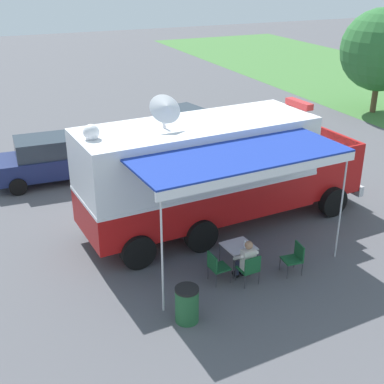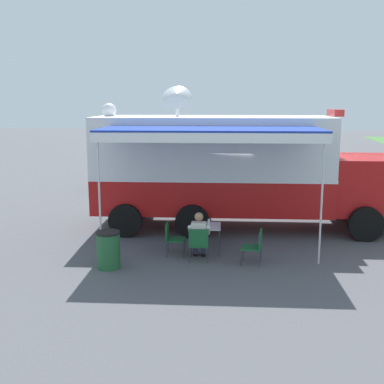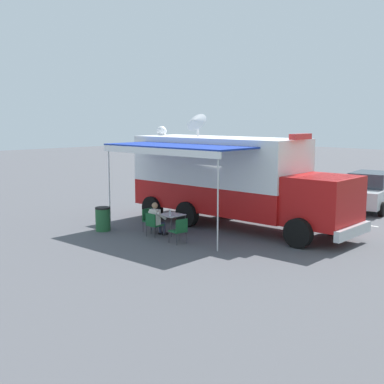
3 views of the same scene
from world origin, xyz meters
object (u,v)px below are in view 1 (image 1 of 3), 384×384
Objects in this scene: folding_chair_at_table at (250,268)px; seated_responder at (246,260)px; command_truck at (219,168)px; folding_chair_spare_by_truck at (295,256)px; folding_chair_beside_table at (216,265)px; trash_bin at (187,304)px; car_far_corner at (49,160)px; folding_table at (239,247)px; car_behind_truck at (187,129)px; water_bottle at (245,244)px.

seated_responder is at bearing -176.22° from folding_chair_at_table.
command_truck is 11.07× the size of folding_chair_spare_by_truck.
trash_bin reaches higher than folding_chair_beside_table.
folding_chair_spare_by_truck is 0.20× the size of car_far_corner.
seated_responder reaches higher than trash_bin.
trash_bin is at bearing -78.30° from folding_chair_spare_by_truck.
folding_chair_spare_by_truck is (-0.01, 1.41, 0.00)m from folding_chair_at_table.
trash_bin is (1.52, -2.19, -0.22)m from folding_table.
trash_bin is 10.09m from car_far_corner.
folding_table is 10.32m from car_behind_truck.
water_bottle reaches higher than folding_chair_spare_by_truck.
car_behind_truck is (-10.55, 2.86, 0.23)m from seated_responder.
car_far_corner reaches higher than folding_chair_at_table.
command_truck is 7.70× the size of seated_responder.
command_truck is 3.62m from folding_chair_beside_table.
trash_bin is (0.72, -2.10, -0.06)m from folding_chair_at_table.
car_behind_truck reaches higher than seated_responder.
water_bottle reaches higher than folding_table.
folding_table is at bearing 170.42° from seated_responder.
water_bottle is at bearing -11.94° from command_truck.
water_bottle is at bearing 120.78° from trash_bin.
car_far_corner is at bearing -162.42° from folding_chair_beside_table.
folding_chair_spare_by_truck is at bearing 90.24° from folding_chair_at_table.
folding_table is 0.98× the size of folding_chair_at_table.
folding_chair_beside_table is 1.79m from trash_bin.
folding_chair_beside_table is (2.95, -1.53, -1.43)m from command_truck.
car_far_corner reaches higher than folding_table.
folding_chair_spare_by_truck is (0.64, 1.21, -0.32)m from water_bottle.
seated_responder is (0.61, -0.10, -0.02)m from folding_table.
folding_chair_at_table is 0.20× the size of car_far_corner.
folding_table is at bearing 112.09° from folding_chair_beside_table.
seated_responder is at bearing -9.58° from folding_table.
seated_responder is (-0.18, -1.42, 0.14)m from folding_chair_spare_by_truck.
command_truck is 11.07× the size of folding_chair_beside_table.
car_behind_truck is at bearing 156.65° from trash_bin.
folding_chair_beside_table is 0.80m from seated_responder.
folding_chair_spare_by_truck is at bearing 78.28° from folding_chair_beside_table.
car_far_corner is (-5.85, -4.32, -1.06)m from command_truck.
command_truck reaches higher than folding_chair_beside_table.
folding_table is 0.98× the size of folding_chair_spare_by_truck.
folding_chair_at_table is at bearing -14.83° from car_behind_truck.
water_bottle is 0.05× the size of car_far_corner.
command_truck is 10.58× the size of trash_bin.
folding_chair_spare_by_truck is 0.19× the size of car_behind_truck.
car_far_corner is (-9.25, -4.95, 0.37)m from folding_chair_spare_by_truck.
water_bottle is 9.39m from car_far_corner.
command_truck is 7.69m from car_behind_truck.
folding_chair_at_table is (0.80, -0.09, -0.16)m from folding_table.
folding_chair_at_table and folding_chair_spare_by_truck have the same top height.
water_bottle is at bearing 33.13° from folding_table.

